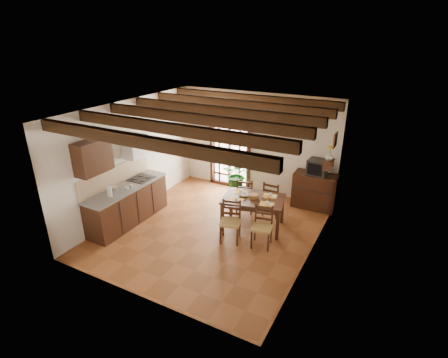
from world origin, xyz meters
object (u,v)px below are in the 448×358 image
Objects in this scene: chair_near_left at (230,229)px; pendant_lamp at (257,141)px; chair_far_right at (272,204)px; potted_plant at (237,175)px; chair_far_left at (245,201)px; sideboard at (315,191)px; dining_table at (253,202)px; kitchen_counter at (128,204)px; chair_near_right at (262,234)px; crt_tv at (317,167)px.

pendant_lamp is at bearing 59.58° from chair_near_left.
chair_far_right is 0.44× the size of potted_plant.
chair_far_left is at bearing -52.19° from potted_plant.
chair_far_left is 0.69m from chair_far_right.
sideboard is at bearing -130.45° from chair_far_right.
sideboard is (1.48, 1.03, 0.18)m from chair_far_left.
chair_far_left is at bearing 116.02° from dining_table.
kitchen_counter is at bearing -155.04° from pendant_lamp.
pendant_lamp reaches higher than chair_near_right.
crt_tv is at bearing -130.63° from chair_far_right.
kitchen_counter is 2.42× the size of chair_near_left.
chair_far_right is 1.88× the size of crt_tv.
dining_table is 1.99m from crt_tv.
dining_table is at bearing -122.08° from sideboard.
kitchen_counter reaches higher than crt_tv.
kitchen_counter is at bearing -138.92° from crt_tv.
chair_near_left reaches higher than chair_far_left.
crt_tv is 0.58× the size of pendant_lamp.
sideboard is at bearing 47.16° from dining_table.
chair_near_right is at bearing -5.92° from chair_near_left.
sideboard reaches higher than dining_table.
chair_near_right is 1.57m from chair_far_left.
chair_near_left is 2.70m from sideboard.
dining_table is at bearing 57.95° from chair_near_left.
kitchen_counter is 4.72m from crt_tv.
chair_far_left is at bearing 38.57° from kitchen_counter.
crt_tv is 0.23× the size of potted_plant.
kitchen_counter is 1.08× the size of potted_plant.
chair_near_left is at bearing -112.47° from crt_tv.
chair_near_right is 2.34m from sideboard.
chair_near_left is at bearing -116.16° from dining_table.
chair_near_right is 0.82× the size of sideboard.
sideboard is 1.30× the size of pendant_lamp.
pendant_lamp is (0.20, 0.86, 1.79)m from chair_near_left.
chair_far_left is 1.92m from pendant_lamp.
chair_far_right is (0.39, 1.52, -0.00)m from chair_near_left.
chair_near_left is (-0.20, -0.76, -0.36)m from dining_table.
crt_tv is (-0.00, -0.01, 0.66)m from sideboard.
chair_near_left is 1.90× the size of crt_tv.
pendant_lamp is (1.12, -1.34, 1.51)m from potted_plant.
kitchen_counter is 2.50× the size of chair_near_right.
potted_plant is (-2.12, -0.21, -0.55)m from crt_tv.
chair_far_left is 0.84× the size of sideboard.
chair_near_left is at bearing -179.22° from chair_near_right.
crt_tv is at bearing 57.10° from pendant_lamp.
chair_far_right is at bearing -133.03° from sideboard.
kitchen_counter is 2.66× the size of pendant_lamp.
chair_far_right is at bearing 33.48° from kitchen_counter.
potted_plant reaches higher than sideboard.
chair_near_left is at bearing 9.15° from kitchen_counter.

